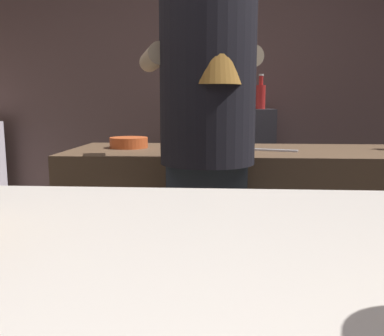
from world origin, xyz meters
The scene contains 8 objects.
wall_back centered at (0.00, 2.20, 1.35)m, with size 5.20×0.10×2.70m, color brown.
prep_counter centered at (0.35, 0.66, 0.46)m, with size 2.10×0.60×0.91m, color brown.
back_shelf centered at (0.02, 1.92, 0.54)m, with size 0.80×0.36×1.09m, color #3F3D44.
bartender centered at (-0.04, 0.20, 1.00)m, with size 0.49×0.55×1.72m.
mixing_bowl centered at (-0.44, 0.70, 0.94)m, with size 0.19×0.19×0.05m, color #D05729.
chefs_knife centered at (0.24, 0.61, 0.92)m, with size 0.24×0.03×0.01m, color silver.
bottle_hot_sauce centered at (-0.11, 1.99, 1.15)m, with size 0.06×0.06×0.17m.
bottle_soy centered at (0.32, 1.93, 1.19)m, with size 0.07×0.07×0.26m.
Camera 1 is at (0.00, -1.26, 1.12)m, focal length 38.08 mm.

